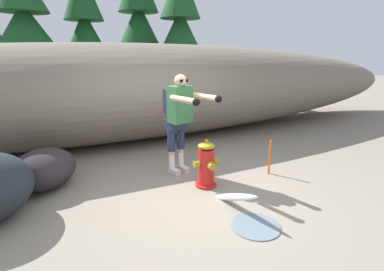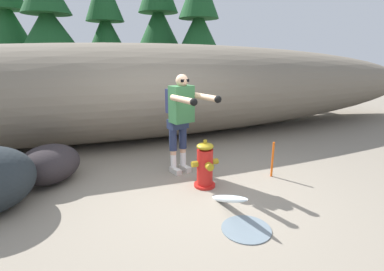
{
  "view_description": "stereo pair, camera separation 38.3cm",
  "coord_description": "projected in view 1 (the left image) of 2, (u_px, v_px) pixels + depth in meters",
  "views": [
    {
      "loc": [
        -1.71,
        -3.51,
        1.97
      ],
      "look_at": [
        0.18,
        0.38,
        0.75
      ],
      "focal_mm": 26.74,
      "sensor_mm": 36.0,
      "label": 1
    },
    {
      "loc": [
        -1.36,
        -3.66,
        1.97
      ],
      "look_at": [
        0.18,
        0.38,
        0.75
      ],
      "focal_mm": 26.74,
      "sensor_mm": 36.0,
      "label": 2
    }
  ],
  "objects": [
    {
      "name": "hydrant_water_jet",
      "position": [
        237.0,
        204.0,
        3.72
      ],
      "size": [
        0.58,
        1.38,
        0.6
      ],
      "color": "silver",
      "rests_on": "ground_plane"
    },
    {
      "name": "survey_stake",
      "position": [
        270.0,
        157.0,
        4.85
      ],
      "size": [
        0.04,
        0.04,
        0.6
      ],
      "primitive_type": "cylinder",
      "color": "#E55914",
      "rests_on": "ground_plane"
    },
    {
      "name": "pine_tree_center",
      "position": [
        85.0,
        30.0,
        12.21
      ],
      "size": [
        2.53,
        2.53,
        5.54
      ],
      "color": "#47331E",
      "rests_on": "ground_plane"
    },
    {
      "name": "dirt_embankment",
      "position": [
        132.0,
        92.0,
        6.86
      ],
      "size": [
        17.92,
        3.2,
        2.24
      ],
      "primitive_type": "ellipsoid",
      "color": "#756B5B",
      "rests_on": "ground_plane"
    },
    {
      "name": "fire_hydrant",
      "position": [
        206.0,
        165.0,
        4.38
      ],
      "size": [
        0.43,
        0.38,
        0.75
      ],
      "color": "red",
      "rests_on": "ground_plane"
    },
    {
      "name": "pine_tree_left",
      "position": [
        24.0,
        22.0,
        10.14
      ],
      "size": [
        2.72,
        2.72,
        5.19
      ],
      "color": "#47331E",
      "rests_on": "ground_plane"
    },
    {
      "name": "utility_worker",
      "position": [
        179.0,
        113.0,
        4.66
      ],
      "size": [
        0.67,
        1.04,
        1.68
      ],
      "rotation": [
        0.0,
        0.0,
        -1.31
      ],
      "color": "beige",
      "rests_on": "ground_plane"
    },
    {
      "name": "boulder_mid",
      "position": [
        44.0,
        169.0,
        4.34
      ],
      "size": [
        1.29,
        1.32,
        0.6
      ],
      "primitive_type": "ellipsoid",
      "rotation": [
        0.0,
        0.0,
        0.95
      ],
      "color": "#2B2628",
      "rests_on": "ground_plane"
    },
    {
      "name": "pine_tree_right",
      "position": [
        139.0,
        22.0,
        13.5
      ],
      "size": [
        2.9,
        2.9,
        6.36
      ],
      "color": "#47331E",
      "rests_on": "ground_plane"
    },
    {
      "name": "pine_tree_far_right",
      "position": [
        180.0,
        28.0,
        12.55
      ],
      "size": [
        2.72,
        2.72,
        5.72
      ],
      "color": "#47331E",
      "rests_on": "ground_plane"
    },
    {
      "name": "ground_plane",
      "position": [
        193.0,
        192.0,
        4.29
      ],
      "size": [
        56.0,
        56.0,
        0.04
      ],
      "primitive_type": "cube",
      "color": "gray"
    }
  ]
}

